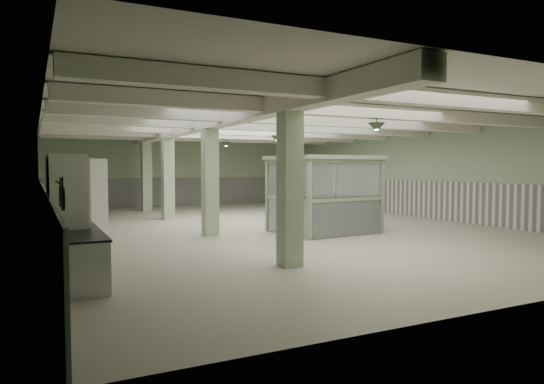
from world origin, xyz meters
name	(u,v)px	position (x,y,z in m)	size (l,w,h in m)	color
floor	(271,227)	(0.00, 0.00, 0.00)	(20.00, 20.00, 0.00)	beige
ceiling	(271,121)	(0.00, 0.00, 3.60)	(14.00, 20.00, 0.02)	beige
wall_back	(187,172)	(0.00, 10.00, 1.80)	(14.00, 0.02, 3.60)	#95AC89
wall_left	(42,176)	(-7.00, 0.00, 1.80)	(0.02, 20.00, 3.60)	#95AC89
wall_right	(426,173)	(7.00, 0.00, 1.80)	(0.02, 20.00, 3.60)	#95AC89
wainscot_left	(44,214)	(-6.97, 0.00, 0.75)	(0.05, 19.90, 1.50)	silver
wainscot_right	(425,199)	(6.97, 0.00, 0.75)	(0.05, 19.90, 1.50)	silver
wainscot_back	(187,192)	(0.00, 9.97, 0.75)	(13.90, 0.05, 1.50)	silver
girder	(199,125)	(-2.50, 0.00, 3.38)	(0.45, 19.90, 0.40)	white
beam_a	(437,98)	(0.00, -7.50, 3.42)	(13.90, 0.35, 0.32)	white
beam_b	(360,111)	(0.00, -5.00, 3.42)	(13.90, 0.35, 0.32)	white
beam_c	(308,120)	(0.00, -2.50, 3.42)	(13.90, 0.35, 0.32)	white
beam_d	(271,126)	(0.00, 0.00, 3.42)	(13.90, 0.35, 0.32)	white
beam_e	(242,131)	(0.00, 2.50, 3.42)	(13.90, 0.35, 0.32)	white
beam_f	(219,135)	(0.00, 5.00, 3.42)	(13.90, 0.35, 0.32)	white
beam_g	(201,138)	(0.00, 7.50, 3.42)	(13.90, 0.35, 0.32)	white
column_a	(290,179)	(-2.50, -6.00, 1.80)	(0.42, 0.42, 3.60)	#ACC9A2
column_b	(210,175)	(-2.50, -1.00, 1.80)	(0.42, 0.42, 3.60)	#ACC9A2
column_c	(168,173)	(-2.50, 4.00, 1.80)	(0.42, 0.42, 3.60)	#ACC9A2
column_d	(146,172)	(-2.50, 8.00, 1.80)	(0.42, 0.42, 3.60)	#ACC9A2
hook_rail	(58,182)	(-6.93, -7.60, 1.85)	(0.02, 0.02, 1.20)	black
pendant_front	(377,127)	(0.50, -5.00, 3.05)	(0.44, 0.44, 0.22)	#314131
pendant_mid	(277,139)	(0.50, 0.50, 3.05)	(0.44, 0.44, 0.22)	#314131
pendant_back	(226,144)	(0.50, 5.50, 3.05)	(0.44, 0.44, 0.22)	#314131
prep_counter	(74,248)	(-6.54, -4.52, 0.46)	(0.81, 4.64, 0.91)	silver
pitcher_near	(69,216)	(-6.57, -3.87, 1.03)	(0.17, 0.20, 0.25)	silver
pitcher_far	(73,213)	(-6.43, -3.03, 1.02)	(0.17, 0.20, 0.25)	silver
veg_colander	(62,212)	(-6.66, -2.70, 1.01)	(0.50, 0.50, 0.23)	#47474D
orange_bowl	(67,224)	(-6.65, -4.44, 0.94)	(0.22, 0.22, 0.08)	#B2B2B7
skillet_near	(63,199)	(-6.88, -7.70, 1.63)	(0.32, 0.32, 0.04)	black
skillet_far	(61,197)	(-6.88, -7.15, 1.63)	(0.30, 0.30, 0.04)	black
walkin_cooler	(67,209)	(-6.62, -4.00, 1.20)	(1.18, 2.61, 2.39)	white
guard_booth	(324,180)	(0.94, -1.88, 1.65)	(3.18, 2.76, 2.40)	gray
filing_cabinet	(368,212)	(2.63, -1.93, 0.57)	(0.37, 0.52, 1.13)	#565849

